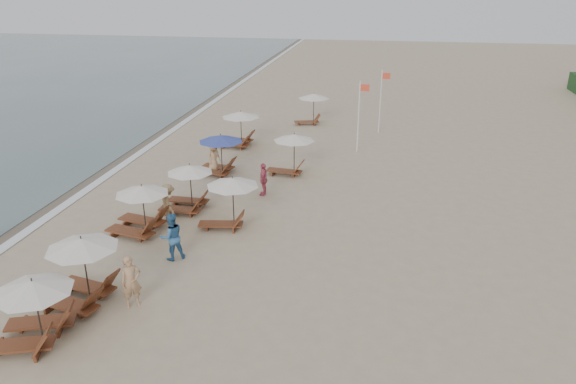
% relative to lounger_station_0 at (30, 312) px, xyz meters
% --- Properties ---
extents(ground, '(160.00, 160.00, 0.00)m').
position_rel_lounger_station_0_xyz_m(ground, '(6.33, 3.42, -1.03)').
color(ground, tan).
rests_on(ground, ground).
extents(wet_sand_band, '(3.20, 140.00, 0.01)m').
position_rel_lounger_station_0_xyz_m(wet_sand_band, '(-6.17, 13.42, -1.02)').
color(wet_sand_band, '#6B5E4C').
rests_on(wet_sand_band, ground).
extents(foam_line, '(0.50, 140.00, 0.02)m').
position_rel_lounger_station_0_xyz_m(foam_line, '(-4.87, 13.42, -1.02)').
color(foam_line, white).
rests_on(foam_line, ground).
extents(lounger_station_0, '(2.67, 2.51, 2.09)m').
position_rel_lounger_station_0_xyz_m(lounger_station_0, '(0.00, 0.00, 0.00)').
color(lounger_station_0, brown).
rests_on(lounger_station_0, ground).
extents(lounger_station_1, '(2.68, 2.31, 2.38)m').
position_rel_lounger_station_0_xyz_m(lounger_station_1, '(0.31, 2.17, 0.14)').
color(lounger_station_1, brown).
rests_on(lounger_station_1, ground).
extents(lounger_station_2, '(2.71, 2.37, 2.10)m').
position_rel_lounger_station_0_xyz_m(lounger_station_2, '(-0.14, 7.51, -0.03)').
color(lounger_station_2, brown).
rests_on(lounger_station_2, ground).
extents(lounger_station_3, '(2.46, 2.09, 2.20)m').
position_rel_lounger_station_0_xyz_m(lounger_station_3, '(1.03, 10.08, 0.03)').
color(lounger_station_3, brown).
rests_on(lounger_station_3, ground).
extents(lounger_station_4, '(2.55, 2.42, 2.18)m').
position_rel_lounger_station_0_xyz_m(lounger_station_4, '(0.99, 15.16, 0.21)').
color(lounger_station_4, brown).
rests_on(lounger_station_4, ground).
extents(lounger_station_5, '(2.68, 2.39, 2.23)m').
position_rel_lounger_station_0_xyz_m(lounger_station_5, '(0.64, 20.38, 0.12)').
color(lounger_station_5, brown).
rests_on(lounger_station_5, ground).
extents(inland_station_0, '(2.65, 2.24, 2.22)m').
position_rel_lounger_station_0_xyz_m(inland_station_0, '(3.44, 8.60, 0.38)').
color(inland_station_0, brown).
rests_on(inland_station_0, ground).
extents(inland_station_1, '(2.67, 2.24, 2.22)m').
position_rel_lounger_station_0_xyz_m(inland_station_1, '(4.83, 15.72, 0.37)').
color(inland_station_1, brown).
rests_on(inland_station_1, ground).
extents(inland_station_2, '(2.57, 2.24, 2.22)m').
position_rel_lounger_station_0_xyz_m(inland_station_2, '(4.43, 26.63, 0.44)').
color(inland_station_2, brown).
rests_on(inland_station_2, ground).
extents(beachgoer_near, '(0.78, 0.75, 1.80)m').
position_rel_lounger_station_0_xyz_m(beachgoer_near, '(2.02, 2.29, -0.13)').
color(beachgoer_near, tan).
rests_on(beachgoer_near, ground).
extents(beachgoer_mid_a, '(1.15, 1.12, 1.87)m').
position_rel_lounger_station_0_xyz_m(beachgoer_mid_a, '(2.12, 5.54, -0.09)').
color(beachgoer_mid_a, teal).
rests_on(beachgoer_mid_a, ground).
extents(beachgoer_mid_b, '(1.22, 1.30, 1.76)m').
position_rel_lounger_station_0_xyz_m(beachgoer_mid_b, '(0.71, 8.69, -0.15)').
color(beachgoer_mid_b, olive).
rests_on(beachgoer_mid_b, ground).
extents(beachgoer_far_a, '(0.41, 0.97, 1.65)m').
position_rel_lounger_station_0_xyz_m(beachgoer_far_a, '(4.08, 12.55, -0.20)').
color(beachgoer_far_a, '#C64F68').
rests_on(beachgoer_far_a, ground).
extents(beachgoer_far_b, '(0.87, 0.93, 1.59)m').
position_rel_lounger_station_0_xyz_m(beachgoer_far_b, '(0.59, 15.53, -0.23)').
color(beachgoer_far_b, tan).
rests_on(beachgoer_far_b, ground).
extents(flag_pole_near, '(0.59, 0.08, 4.36)m').
position_rel_lounger_station_0_xyz_m(flag_pole_near, '(8.20, 20.44, 1.40)').
color(flag_pole_near, silver).
rests_on(flag_pole_near, ground).
extents(flag_pole_far, '(0.60, 0.08, 4.28)m').
position_rel_lounger_station_0_xyz_m(flag_pole_far, '(9.38, 25.26, 1.35)').
color(flag_pole_far, silver).
rests_on(flag_pole_far, ground).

